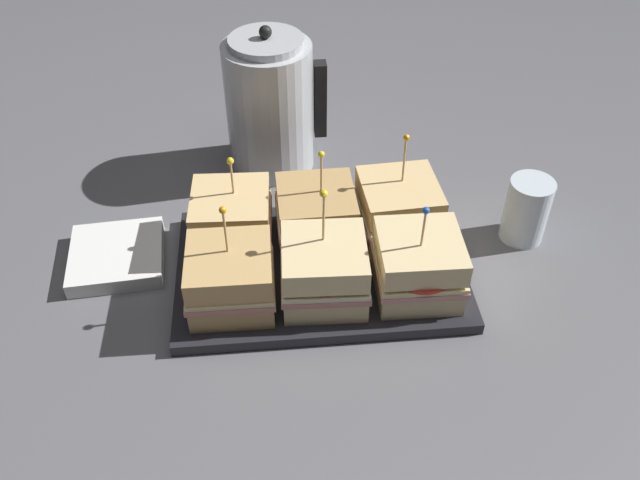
{
  "coord_description": "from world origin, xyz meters",
  "views": [
    {
      "loc": [
        -0.06,
        -0.69,
        0.69
      ],
      "look_at": [
        0.0,
        0.0,
        0.06
      ],
      "focal_mm": 38.0,
      "sensor_mm": 36.0,
      "label": 1
    }
  ],
  "objects_px": {
    "sandwich_front_left": "(230,278)",
    "sandwich_back_center": "(315,215)",
    "sandwich_back_left": "(232,219)",
    "kettle_steel": "(270,105)",
    "sandwich_front_center": "(323,271)",
    "sandwich_back_right": "(398,209)",
    "drinking_glass": "(527,210)",
    "napkin_stack": "(117,256)",
    "serving_platter": "(320,269)",
    "sandwich_front_right": "(418,266)"
  },
  "relations": [
    {
      "from": "sandwich_front_left",
      "to": "sandwich_back_left",
      "type": "relative_size",
      "value": 1.08
    },
    {
      "from": "kettle_steel",
      "to": "napkin_stack",
      "type": "distance_m",
      "value": 0.35
    },
    {
      "from": "serving_platter",
      "to": "sandwich_back_left",
      "type": "relative_size",
      "value": 2.82
    },
    {
      "from": "sandwich_back_right",
      "to": "sandwich_back_center",
      "type": "bearing_deg",
      "value": -179.54
    },
    {
      "from": "sandwich_back_left",
      "to": "drinking_glass",
      "type": "xyz_separation_m",
      "value": [
        0.44,
        -0.01,
        -0.01
      ]
    },
    {
      "from": "serving_platter",
      "to": "sandwich_front_right",
      "type": "relative_size",
      "value": 2.68
    },
    {
      "from": "sandwich_front_center",
      "to": "sandwich_back_center",
      "type": "relative_size",
      "value": 1.13
    },
    {
      "from": "sandwich_back_left",
      "to": "sandwich_back_right",
      "type": "relative_size",
      "value": 0.87
    },
    {
      "from": "sandwich_back_left",
      "to": "kettle_steel",
      "type": "bearing_deg",
      "value": 73.18
    },
    {
      "from": "sandwich_front_center",
      "to": "sandwich_back_left",
      "type": "distance_m",
      "value": 0.17
    },
    {
      "from": "serving_platter",
      "to": "sandwich_back_right",
      "type": "bearing_deg",
      "value": 26.31
    },
    {
      "from": "sandwich_back_center",
      "to": "napkin_stack",
      "type": "distance_m",
      "value": 0.3
    },
    {
      "from": "drinking_glass",
      "to": "napkin_stack",
      "type": "relative_size",
      "value": 0.72
    },
    {
      "from": "sandwich_front_center",
      "to": "drinking_glass",
      "type": "xyz_separation_m",
      "value": [
        0.32,
        0.11,
        -0.01
      ]
    },
    {
      "from": "sandwich_front_left",
      "to": "drinking_glass",
      "type": "bearing_deg",
      "value": 14.38
    },
    {
      "from": "sandwich_front_center",
      "to": "sandwich_front_right",
      "type": "bearing_deg",
      "value": -0.56
    },
    {
      "from": "sandwich_front_right",
      "to": "sandwich_back_center",
      "type": "xyz_separation_m",
      "value": [
        -0.13,
        0.12,
        -0.0
      ]
    },
    {
      "from": "sandwich_back_center",
      "to": "kettle_steel",
      "type": "distance_m",
      "value": 0.24
    },
    {
      "from": "sandwich_back_center",
      "to": "kettle_steel",
      "type": "height_order",
      "value": "kettle_steel"
    },
    {
      "from": "sandwich_front_right",
      "to": "sandwich_back_right",
      "type": "height_order",
      "value": "sandwich_back_right"
    },
    {
      "from": "serving_platter",
      "to": "drinking_glass",
      "type": "distance_m",
      "value": 0.32
    },
    {
      "from": "sandwich_front_left",
      "to": "sandwich_front_center",
      "type": "relative_size",
      "value": 0.92
    },
    {
      "from": "sandwich_front_left",
      "to": "sandwich_back_center",
      "type": "distance_m",
      "value": 0.17
    },
    {
      "from": "sandwich_back_right",
      "to": "drinking_glass",
      "type": "height_order",
      "value": "sandwich_back_right"
    },
    {
      "from": "sandwich_back_center",
      "to": "kettle_steel",
      "type": "relative_size",
      "value": 0.61
    },
    {
      "from": "sandwich_back_center",
      "to": "sandwich_front_left",
      "type": "bearing_deg",
      "value": -135.86
    },
    {
      "from": "sandwich_back_right",
      "to": "kettle_steel",
      "type": "bearing_deg",
      "value": 128.53
    },
    {
      "from": "kettle_steel",
      "to": "sandwich_front_right",
      "type": "bearing_deg",
      "value": -61.99
    },
    {
      "from": "drinking_glass",
      "to": "napkin_stack",
      "type": "bearing_deg",
      "value": -179.81
    },
    {
      "from": "sandwich_front_left",
      "to": "sandwich_back_center",
      "type": "height_order",
      "value": "sandwich_front_left"
    },
    {
      "from": "sandwich_front_left",
      "to": "napkin_stack",
      "type": "relative_size",
      "value": 1.1
    },
    {
      "from": "sandwich_front_left",
      "to": "kettle_steel",
      "type": "xyz_separation_m",
      "value": [
        0.07,
        0.34,
        0.05
      ]
    },
    {
      "from": "sandwich_front_center",
      "to": "sandwich_back_right",
      "type": "height_order",
      "value": "sandwich_front_center"
    },
    {
      "from": "serving_platter",
      "to": "sandwich_back_center",
      "type": "distance_m",
      "value": 0.08
    },
    {
      "from": "drinking_glass",
      "to": "serving_platter",
      "type": "bearing_deg",
      "value": -170.45
    },
    {
      "from": "sandwich_front_right",
      "to": "sandwich_back_left",
      "type": "relative_size",
      "value": 1.05
    },
    {
      "from": "sandwich_back_left",
      "to": "drinking_glass",
      "type": "distance_m",
      "value": 0.44
    },
    {
      "from": "sandwich_front_left",
      "to": "sandwich_back_center",
      "type": "xyz_separation_m",
      "value": [
        0.12,
        0.12,
        -0.0
      ]
    },
    {
      "from": "sandwich_back_center",
      "to": "sandwich_back_right",
      "type": "distance_m",
      "value": 0.12
    },
    {
      "from": "kettle_steel",
      "to": "sandwich_back_left",
      "type": "bearing_deg",
      "value": -106.82
    },
    {
      "from": "sandwich_back_right",
      "to": "drinking_glass",
      "type": "xyz_separation_m",
      "value": [
        0.19,
        -0.01,
        -0.01
      ]
    },
    {
      "from": "serving_platter",
      "to": "sandwich_front_left",
      "type": "height_order",
      "value": "sandwich_front_left"
    },
    {
      "from": "sandwich_back_left",
      "to": "sandwich_back_center",
      "type": "xyz_separation_m",
      "value": [
        0.12,
        -0.0,
        -0.0
      ]
    },
    {
      "from": "sandwich_front_right",
      "to": "drinking_glass",
      "type": "bearing_deg",
      "value": 31.16
    },
    {
      "from": "napkin_stack",
      "to": "sandwich_front_center",
      "type": "bearing_deg",
      "value": -20.64
    },
    {
      "from": "sandwich_front_right",
      "to": "sandwich_front_left",
      "type": "bearing_deg",
      "value": 179.68
    },
    {
      "from": "sandwich_front_center",
      "to": "sandwich_back_center",
      "type": "distance_m",
      "value": 0.12
    },
    {
      "from": "sandwich_back_right",
      "to": "kettle_steel",
      "type": "relative_size",
      "value": 0.66
    },
    {
      "from": "sandwich_back_right",
      "to": "sandwich_front_left",
      "type": "bearing_deg",
      "value": -154.02
    },
    {
      "from": "sandwich_back_right",
      "to": "serving_platter",
      "type": "bearing_deg",
      "value": -153.69
    }
  ]
}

